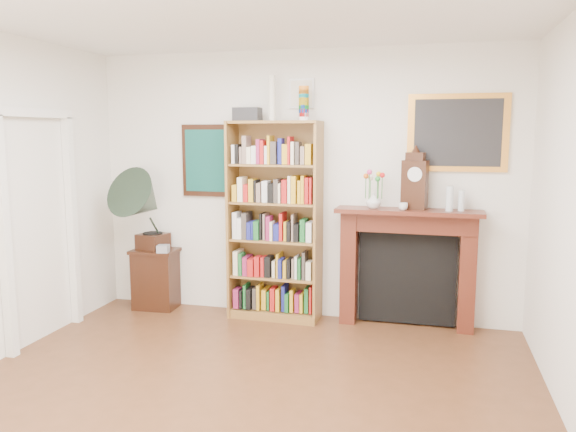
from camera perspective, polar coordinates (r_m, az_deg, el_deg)
The scene contains 15 objects.
room at distance 3.54m, azimuth -7.69°, elevation -0.57°, with size 4.51×5.01×2.81m.
door_casing at distance 5.71m, azimuth -23.91°, elevation 0.79°, with size 0.08×1.02×2.17m.
teal_poster at distance 6.20m, azimuth -8.18°, elevation 5.58°, with size 0.58×0.04×0.78m.
small_picture at distance 5.88m, azimuth 1.39°, elevation 12.34°, with size 0.26×0.04×0.30m.
gilt_painting at distance 5.72m, azimuth 16.84°, elevation 8.09°, with size 0.95×0.04×0.75m.
bookshelf at distance 5.82m, azimuth -1.38°, elevation 0.63°, with size 0.96×0.37×2.38m.
side_cabinet at distance 6.48m, azimuth -13.28°, elevation -6.22°, with size 0.49×0.36×0.67m, color black.
fireplace at distance 5.77m, azimuth 12.03°, elevation -4.11°, with size 1.44×0.37×1.21m.
gramophone at distance 6.21m, azimuth -14.37°, elevation 1.17°, with size 0.70×0.80×0.93m.
cd_stack at distance 6.22m, azimuth -12.57°, elevation -3.26°, with size 0.12×0.12×0.08m, color #ACABB8.
mantel_clock at distance 5.62m, azimuth 12.76°, elevation 3.38°, with size 0.26×0.19×0.56m.
flower_vase at distance 5.62m, azimuth 8.68°, elevation 1.53°, with size 0.15×0.15×0.15m, color silver.
teacup at distance 5.55m, azimuth 11.62°, elevation 0.95°, with size 0.09×0.09×0.07m, color silver.
bottle_left at distance 5.59m, azimuth 16.10°, elevation 1.70°, with size 0.07×0.07×0.24m, color silver.
bottle_right at distance 5.62m, azimuth 17.20°, elevation 1.50°, with size 0.06×0.06×0.20m, color silver.
Camera 1 is at (1.32, -3.24, 1.95)m, focal length 35.00 mm.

